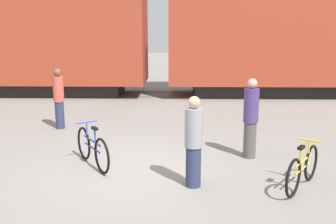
{
  "coord_description": "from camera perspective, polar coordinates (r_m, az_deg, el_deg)",
  "views": [
    {
      "loc": [
        0.87,
        -7.64,
        2.84
      ],
      "look_at": [
        0.67,
        0.53,
        1.1
      ],
      "focal_mm": 42.0,
      "sensor_mm": 36.0,
      "label": 1
    }
  ],
  "objects": [
    {
      "name": "bicycle_yellow",
      "position": [
        7.54,
        18.97,
        -7.81
      ],
      "size": [
        1.0,
        1.39,
        0.86
      ],
      "color": "black",
      "rests_on": "ground_plane"
    },
    {
      "name": "rail_far",
      "position": [
        18.03,
        -1.41,
        2.96
      ],
      "size": [
        40.11,
        0.07,
        0.01
      ],
      "primitive_type": "cube",
      "color": "#4C4238",
      "rests_on": "ground_plane"
    },
    {
      "name": "freight_train",
      "position": [
        17.09,
        -1.58,
        12.37
      ],
      "size": [
        28.11,
        2.91,
        5.58
      ],
      "color": "black",
      "rests_on": "ground_plane"
    },
    {
      "name": "bicycle_blue",
      "position": [
        8.4,
        -10.93,
        -5.2
      ],
      "size": [
        1.0,
        1.51,
        0.91
      ],
      "color": "black",
      "rests_on": "ground_plane"
    },
    {
      "name": "person_in_red",
      "position": [
        11.67,
        -15.57,
        1.95
      ],
      "size": [
        0.3,
        0.3,
        1.74
      ],
      "rotation": [
        0.0,
        0.0,
        1.71
      ],
      "color": "#283351",
      "rests_on": "ground_plane"
    },
    {
      "name": "rail_near",
      "position": [
        16.62,
        -1.64,
        2.19
      ],
      "size": [
        40.11,
        0.07,
        0.01
      ],
      "primitive_type": "cube",
      "color": "#4C4238",
      "rests_on": "ground_plane"
    },
    {
      "name": "person_in_purple",
      "position": [
        8.85,
        11.91,
        -0.88
      ],
      "size": [
        0.33,
        0.33,
        1.79
      ],
      "rotation": [
        0.0,
        0.0,
        0.6
      ],
      "color": "#514C47",
      "rests_on": "ground_plane"
    },
    {
      "name": "person_in_grey",
      "position": [
        7.09,
        3.74,
        -4.34
      ],
      "size": [
        0.33,
        0.33,
        1.68
      ],
      "rotation": [
        0.0,
        0.0,
        5.61
      ],
      "color": "#283351",
      "rests_on": "ground_plane"
    },
    {
      "name": "ground_plane",
      "position": [
        8.2,
        -4.85,
        -8.29
      ],
      "size": [
        80.0,
        80.0,
        0.0
      ],
      "primitive_type": "plane",
      "color": "gray"
    }
  ]
}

